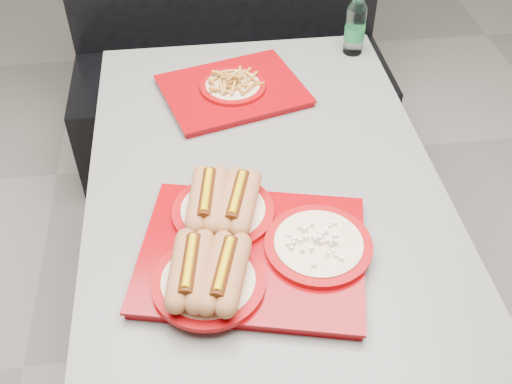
{
  "coord_description": "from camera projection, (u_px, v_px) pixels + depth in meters",
  "views": [
    {
      "loc": [
        -0.16,
        -1.12,
        1.79
      ],
      "look_at": [
        -0.04,
        -0.12,
        0.83
      ],
      "focal_mm": 42.0,
      "sensor_mm": 36.0,
      "label": 1
    }
  ],
  "objects": [
    {
      "name": "ground",
      "position": [
        262.0,
        341.0,
        2.05
      ],
      "size": [
        6.0,
        6.0,
        0.0
      ],
      "primitive_type": "plane",
      "color": "gray",
      "rests_on": "ground"
    },
    {
      "name": "diner_table",
      "position": [
        264.0,
        225.0,
        1.65
      ],
      "size": [
        0.92,
        1.42,
        0.75
      ],
      "color": "black",
      "rests_on": "ground"
    },
    {
      "name": "booth_bench",
      "position": [
        230.0,
        69.0,
        2.56
      ],
      "size": [
        1.3,
        0.57,
        1.35
      ],
      "color": "black",
      "rests_on": "ground"
    },
    {
      "name": "tray_near",
      "position": [
        243.0,
        245.0,
        1.32
      ],
      "size": [
        0.57,
        0.49,
        0.11
      ],
      "rotation": [
        0.0,
        0.0,
        -0.23
      ],
      "color": "#8A0309",
      "rests_on": "diner_table"
    },
    {
      "name": "tray_far",
      "position": [
        233.0,
        88.0,
        1.8
      ],
      "size": [
        0.48,
        0.42,
        0.08
      ],
      "rotation": [
        0.0,
        0.0,
        0.27
      ],
      "color": "#8A0309",
      "rests_on": "diner_table"
    },
    {
      "name": "water_bottle",
      "position": [
        355.0,
        27.0,
        1.93
      ],
      "size": [
        0.07,
        0.07,
        0.21
      ],
      "rotation": [
        0.0,
        0.0,
        0.24
      ],
      "color": "silver",
      "rests_on": "diner_table"
    }
  ]
}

